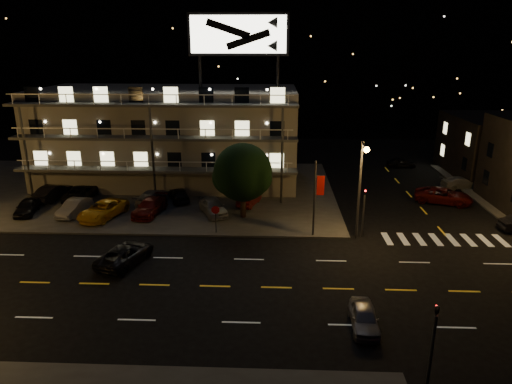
{
  "coord_description": "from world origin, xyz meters",
  "views": [
    {
      "loc": [
        1.76,
        -26.25,
        15.0
      ],
      "look_at": [
        0.35,
        8.0,
        3.92
      ],
      "focal_mm": 32.0,
      "sensor_mm": 36.0,
      "label": 1
    }
  ],
  "objects_px": {
    "lot_car_2": "(103,210)",
    "lot_car_4": "(213,206)",
    "lot_car_7": "(153,197)",
    "road_car_west": "(125,254)",
    "tree": "(242,174)",
    "road_car_east": "(364,317)"
  },
  "relations": [
    {
      "from": "lot_car_2",
      "to": "lot_car_4",
      "type": "height_order",
      "value": "lot_car_4"
    },
    {
      "from": "lot_car_7",
      "to": "road_car_west",
      "type": "distance_m",
      "value": 12.55
    },
    {
      "from": "tree",
      "to": "lot_car_2",
      "type": "xyz_separation_m",
      "value": [
        -12.54,
        -0.69,
        -3.29
      ]
    },
    {
      "from": "lot_car_2",
      "to": "lot_car_7",
      "type": "distance_m",
      "value": 5.25
    },
    {
      "from": "lot_car_2",
      "to": "road_car_east",
      "type": "height_order",
      "value": "lot_car_2"
    },
    {
      "from": "lot_car_4",
      "to": "road_car_west",
      "type": "xyz_separation_m",
      "value": [
        -5.06,
        -9.84,
        -0.22
      ]
    },
    {
      "from": "road_car_west",
      "to": "lot_car_4",
      "type": "bearing_deg",
      "value": -99.84
    },
    {
      "from": "road_car_east",
      "to": "lot_car_7",
      "type": "bearing_deg",
      "value": 133.12
    },
    {
      "from": "road_car_east",
      "to": "lot_car_4",
      "type": "bearing_deg",
      "value": 124.4
    },
    {
      "from": "lot_car_4",
      "to": "road_car_west",
      "type": "bearing_deg",
      "value": -141.43
    },
    {
      "from": "tree",
      "to": "road_car_west",
      "type": "distance_m",
      "value": 12.6
    },
    {
      "from": "road_car_east",
      "to": "road_car_west",
      "type": "height_order",
      "value": "road_car_west"
    },
    {
      "from": "lot_car_2",
      "to": "lot_car_7",
      "type": "xyz_separation_m",
      "value": [
        3.48,
        3.93,
        -0.04
      ]
    },
    {
      "from": "tree",
      "to": "road_car_east",
      "type": "xyz_separation_m",
      "value": [
        7.89,
        -16.44,
        -3.55
      ]
    },
    {
      "from": "lot_car_4",
      "to": "road_car_east",
      "type": "relative_size",
      "value": 1.23
    },
    {
      "from": "lot_car_7",
      "to": "road_car_west",
      "type": "relative_size",
      "value": 0.96
    },
    {
      "from": "lot_car_2",
      "to": "lot_car_4",
      "type": "xyz_separation_m",
      "value": [
        9.78,
        1.28,
        0.03
      ]
    },
    {
      "from": "lot_car_7",
      "to": "road_car_east",
      "type": "xyz_separation_m",
      "value": [
        16.94,
        -19.67,
        -0.22
      ]
    },
    {
      "from": "lot_car_7",
      "to": "lot_car_4",
      "type": "bearing_deg",
      "value": 168.85
    },
    {
      "from": "lot_car_7",
      "to": "lot_car_2",
      "type": "bearing_deg",
      "value": 60.06
    },
    {
      "from": "road_car_east",
      "to": "road_car_west",
      "type": "bearing_deg",
      "value": 157.8
    },
    {
      "from": "tree",
      "to": "road_car_west",
      "type": "xyz_separation_m",
      "value": [
        -7.82,
        -9.25,
        -3.48
      ]
    }
  ]
}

